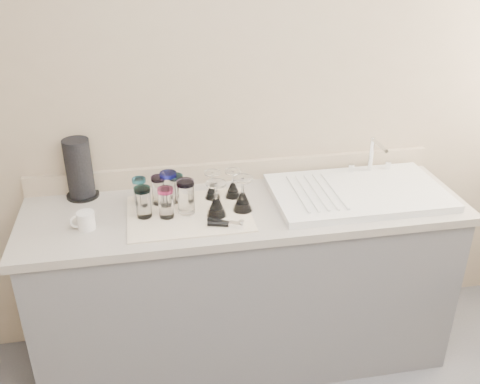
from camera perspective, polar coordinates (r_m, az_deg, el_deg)
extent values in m
cube|color=tan|center=(2.62, -0.61, 8.39)|extent=(3.50, 0.04, 2.50)
cube|color=slate|center=(2.75, 0.58, -10.11)|extent=(2.00, 0.60, 0.86)
cube|color=gray|center=(2.50, 0.62, -1.86)|extent=(2.06, 0.62, 0.04)
cube|color=white|center=(2.63, 12.45, -0.05)|extent=(0.82, 0.50, 0.03)
cylinder|color=silver|center=(2.81, 13.82, 3.97)|extent=(0.02, 0.02, 0.18)
cylinder|color=silver|center=(2.71, 14.66, 4.87)|extent=(0.02, 0.16, 0.02)
cylinder|color=silver|center=(2.80, 11.78, 2.54)|extent=(0.03, 0.03, 0.04)
cylinder|color=silver|center=(2.88, 15.49, 2.80)|extent=(0.03, 0.03, 0.04)
cube|color=white|center=(2.43, -5.45, -2.29)|extent=(0.55, 0.42, 0.01)
cylinder|color=white|center=(2.52, -10.62, -0.04)|extent=(0.06, 0.06, 0.11)
cylinder|color=teal|center=(2.49, -10.74, 1.25)|extent=(0.06, 0.06, 0.02)
cylinder|color=white|center=(2.50, -8.60, 0.03)|extent=(0.06, 0.06, 0.12)
cylinder|color=purple|center=(2.47, -8.71, 1.44)|extent=(0.07, 0.07, 0.02)
cylinder|color=white|center=(2.51, -6.79, 0.24)|extent=(0.06, 0.06, 0.12)
cylinder|color=#30B6BD|center=(2.48, -6.87, 1.61)|extent=(0.07, 0.07, 0.02)
cylinder|color=white|center=(2.40, -10.26, -1.26)|extent=(0.07, 0.07, 0.12)
cylinder|color=teal|center=(2.36, -10.40, 0.27)|extent=(0.07, 0.07, 0.02)
cylinder|color=white|center=(2.38, -7.87, -1.32)|extent=(0.07, 0.07, 0.12)
cylinder|color=#D0317E|center=(2.35, -7.97, 0.18)|extent=(0.07, 0.07, 0.02)
cylinder|color=white|center=(2.40, -5.78, -0.72)|extent=(0.08, 0.08, 0.14)
cylinder|color=#AC8AD1|center=(2.36, -5.87, 0.98)|extent=(0.08, 0.08, 0.02)
cylinder|color=white|center=(2.49, -7.58, 0.27)|extent=(0.07, 0.07, 0.13)
cylinder|color=#1920DA|center=(2.46, -7.69, 1.87)|extent=(0.08, 0.08, 0.02)
cone|color=white|center=(2.53, -2.94, 0.11)|extent=(0.08, 0.08, 0.07)
cylinder|color=white|center=(2.50, -2.97, 1.40)|extent=(0.01, 0.01, 0.06)
cylinder|color=white|center=(2.49, -2.99, 2.06)|extent=(0.08, 0.08, 0.01)
cone|color=white|center=(2.54, -0.76, 0.24)|extent=(0.08, 0.08, 0.07)
cylinder|color=white|center=(2.51, -0.77, 1.55)|extent=(0.01, 0.01, 0.06)
cylinder|color=white|center=(2.50, -0.77, 2.21)|extent=(0.08, 0.08, 0.01)
cone|color=white|center=(2.38, -2.53, -1.58)|extent=(0.09, 0.09, 0.09)
cylinder|color=white|center=(2.34, -2.57, 0.06)|extent=(0.01, 0.01, 0.07)
cylinder|color=white|center=(2.32, -2.58, 0.91)|extent=(0.09, 0.09, 0.01)
cone|color=white|center=(2.42, 0.28, -1.02)|extent=(0.09, 0.09, 0.09)
cylinder|color=white|center=(2.38, 0.28, 0.60)|extent=(0.01, 0.01, 0.07)
cylinder|color=white|center=(2.37, 0.28, 1.44)|extent=(0.09, 0.09, 0.01)
cube|color=silver|center=(2.30, -0.39, -3.52)|extent=(0.07, 0.05, 0.02)
cylinder|color=black|center=(2.31, -1.97, -3.46)|extent=(0.12, 0.05, 0.02)
cylinder|color=black|center=(2.33, -2.05, -3.18)|extent=(0.12, 0.08, 0.02)
cylinder|color=white|center=(2.39, -16.08, -2.94)|extent=(0.08, 0.08, 0.08)
torus|color=white|center=(2.39, -17.02, -3.05)|extent=(0.06, 0.02, 0.06)
cylinder|color=black|center=(2.68, -16.40, -0.30)|extent=(0.15, 0.15, 0.01)
cylinder|color=black|center=(2.62, -16.80, 2.51)|extent=(0.12, 0.12, 0.28)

